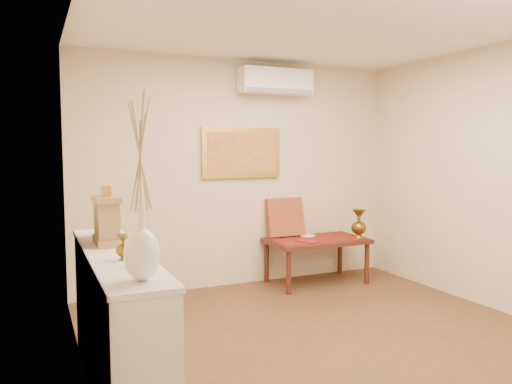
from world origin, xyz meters
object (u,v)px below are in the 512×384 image
display_ledge (117,324)px  brass_urn_tall (359,220)px  low_table (317,244)px  wooden_chest (106,221)px  white_vase (141,185)px  mantel_clock (107,219)px

display_ledge → brass_urn_tall: bearing=28.3°
display_ledge → low_table: (2.67, 1.88, -0.01)m
brass_urn_tall → wooden_chest: (-3.15, -1.14, 0.33)m
white_vase → display_ledge: bearing=91.4°
display_ledge → mantel_clock: (-0.01, 0.28, 0.66)m
white_vase → mantel_clock: white_vase is taller
white_vase → brass_urn_tall: (3.15, 2.50, -0.70)m
brass_urn_tall → mantel_clock: size_ratio=1.04×
display_ledge → wooden_chest: 0.84m
brass_urn_tall → low_table: 0.60m
white_vase → brass_urn_tall: bearing=38.5°
mantel_clock → low_table: 3.19m
wooden_chest → low_table: size_ratio=0.20×
white_vase → display_ledge: size_ratio=0.48×
mantel_clock → wooden_chest: size_ratio=1.68×
white_vase → mantel_clock: bearing=91.4°
wooden_chest → low_table: bearing=26.2°
wooden_chest → mantel_clock: bearing=-96.2°
white_vase → display_ledge: white_vase is taller
white_vase → wooden_chest: bearing=89.8°
brass_urn_tall → mantel_clock: (-3.18, -1.42, 0.38)m
white_vase → wooden_chest: 1.42m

